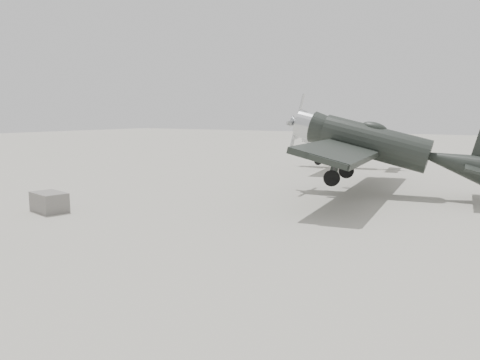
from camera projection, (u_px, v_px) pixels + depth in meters
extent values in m
plane|color=gray|center=(217.00, 223.00, 16.64)|extent=(160.00, 160.00, 0.00)
cylinder|color=black|center=(375.00, 144.00, 22.18)|extent=(5.10, 2.15, 1.57)
cone|color=black|center=(461.00, 145.00, 20.60)|extent=(3.08, 1.80, 1.46)
cylinder|color=#B5B8BA|center=(305.00, 142.00, 23.64)|extent=(1.17, 1.50, 1.39)
cone|color=#B5B8BA|center=(293.00, 142.00, 23.93)|extent=(0.47, 0.67, 0.63)
cube|color=#B5B8BA|center=(294.00, 142.00, 23.90)|extent=(0.09, 0.21, 2.92)
ellipsoid|color=black|center=(371.00, 129.00, 22.18)|extent=(1.32, 0.91, 0.52)
cube|color=black|center=(358.00, 152.00, 22.57)|extent=(3.96, 13.67, 0.25)
cylinder|color=black|center=(340.00, 187.00, 21.63)|extent=(0.78, 0.27, 0.76)
cylinder|color=black|center=(354.00, 179.00, 24.34)|extent=(0.78, 0.27, 0.76)
cylinder|color=#333333|center=(341.00, 171.00, 21.52)|extent=(0.14, 0.14, 1.57)
cylinder|color=#333333|center=(355.00, 165.00, 24.23)|extent=(0.14, 0.14, 1.57)
cylinder|color=#A4A6A9|center=(337.00, 143.00, 33.67)|extent=(5.09, 1.79, 1.05)
cone|color=#A4A6A9|center=(385.00, 145.00, 32.34)|extent=(1.85, 1.21, 0.96)
cone|color=#A4A6A9|center=(300.00, 142.00, 34.78)|extent=(0.72, 1.07, 1.00)
cube|color=#A4A6A9|center=(295.00, 142.00, 34.93)|extent=(0.07, 0.14, 2.11)
cube|color=#A4A6A9|center=(332.00, 135.00, 33.74)|extent=(3.39, 10.70, 0.17)
cube|color=#A4A6A9|center=(392.00, 144.00, 32.14)|extent=(1.34, 3.35, 0.08)
cube|color=#A4A6A9|center=(394.00, 135.00, 32.01)|extent=(0.86, 0.21, 1.25)
cylinder|color=black|center=(322.00, 164.00, 33.22)|extent=(0.55, 0.21, 0.54)
cylinder|color=black|center=(329.00, 162.00, 35.14)|extent=(0.55, 0.21, 0.54)
cylinder|color=#333333|center=(322.00, 157.00, 33.15)|extent=(0.10, 0.10, 1.15)
cylinder|color=#333333|center=(329.00, 154.00, 35.06)|extent=(0.10, 0.10, 1.15)
cylinder|color=black|center=(395.00, 149.00, 32.11)|extent=(0.18, 0.09, 0.17)
cube|color=slate|center=(49.00, 202.00, 18.45)|extent=(1.71, 1.26, 0.77)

